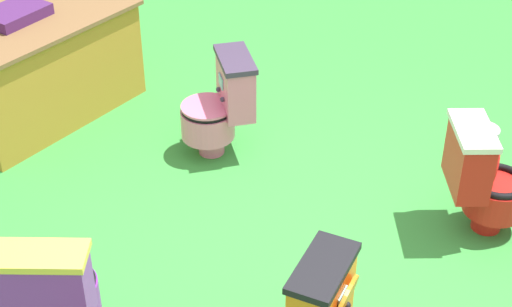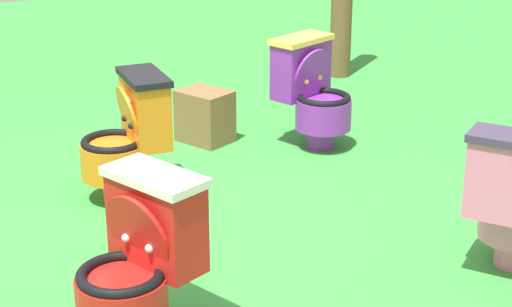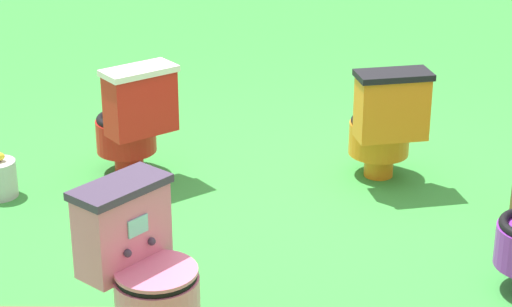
{
  "view_description": "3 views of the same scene",
  "coord_description": "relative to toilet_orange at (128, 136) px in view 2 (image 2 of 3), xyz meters",
  "views": [
    {
      "loc": [
        -3.14,
        -0.99,
        3.13
      ],
      "look_at": [
        0.41,
        0.58,
        0.5
      ],
      "focal_mm": 55.71,
      "sensor_mm": 36.0,
      "label": 1
    },
    {
      "loc": [
        3.85,
        -1.5,
        1.99
      ],
      "look_at": [
        0.13,
        0.16,
        0.45
      ],
      "focal_mm": 59.88,
      "sensor_mm": 36.0,
      "label": 2
    },
    {
      "loc": [
        1.31,
        4.73,
        2.39
      ],
      "look_at": [
        0.26,
        -0.0,
        0.37
      ],
      "focal_mm": 66.72,
      "sensor_mm": 36.0,
      "label": 3
    }
  ],
  "objects": [
    {
      "name": "toilet_red",
      "position": [
        1.47,
        -0.39,
        0.0
      ],
      "size": [
        0.57,
        0.61,
        0.73
      ],
      "rotation": [
        0.0,
        0.0,
        3.57
      ],
      "color": "red",
      "rests_on": "ground"
    },
    {
      "name": "small_crate",
      "position": [
        -0.71,
        0.73,
        -0.2
      ],
      "size": [
        0.42,
        0.38,
        0.36
      ],
      "primitive_type": "cube",
      "rotation": [
        0.0,
        0.0,
        0.47
      ],
      "color": "brown",
      "rests_on": "ground"
    },
    {
      "name": "toilet_purple",
      "position": [
        -0.35,
        1.36,
        0.0
      ],
      "size": [
        0.61,
        0.56,
        0.73
      ],
      "rotation": [
        0.0,
        0.0,
        5.11
      ],
      "color": "purple",
      "rests_on": "ground"
    },
    {
      "name": "ground",
      "position": [
        0.59,
        0.3,
        -0.37
      ],
      "size": [
        14.0,
        14.0,
        0.0
      ],
      "primitive_type": "plane",
      "color": "green"
    },
    {
      "name": "toilet_orange",
      "position": [
        0.0,
        0.0,
        0.0
      ],
      "size": [
        0.44,
        0.5,
        0.73
      ],
      "rotation": [
        0.0,
        0.0,
        3.12
      ],
      "color": "orange",
      "rests_on": "ground"
    }
  ]
}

